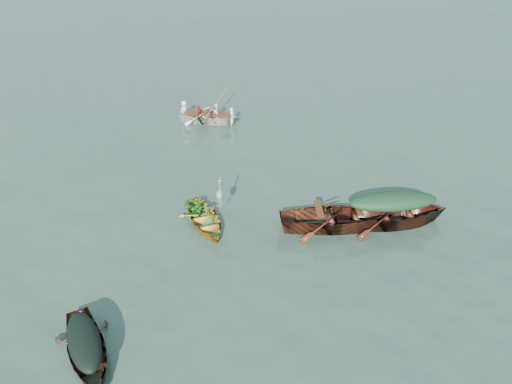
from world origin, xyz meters
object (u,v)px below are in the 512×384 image
at_px(dark_covered_boat, 89,358).
at_px(open_wooden_boat, 336,227).
at_px(green_tarp_boat, 389,224).
at_px(rowed_boat, 209,122).
at_px(yellow_dinghy, 205,225).
at_px(heron, 220,198).

height_order(dark_covered_boat, open_wooden_boat, open_wooden_boat).
distance_m(green_tarp_boat, rowed_boat, 9.53).
bearing_deg(rowed_boat, yellow_dinghy, -165.21).
height_order(green_tarp_boat, rowed_boat, green_tarp_boat).
bearing_deg(heron, dark_covered_boat, -141.80).
height_order(yellow_dinghy, open_wooden_boat, open_wooden_boat).
height_order(dark_covered_boat, green_tarp_boat, green_tarp_boat).
xyz_separation_m(yellow_dinghy, dark_covered_boat, (-2.13, -4.99, 0.00)).
height_order(rowed_boat, heron, heron).
xyz_separation_m(yellow_dinghy, green_tarp_boat, (5.72, 0.18, 0.00)).
distance_m(green_tarp_boat, open_wooden_boat, 1.67).
relative_size(open_wooden_boat, heron, 5.30).
bearing_deg(yellow_dinghy, dark_covered_boat, -138.62).
relative_size(dark_covered_boat, open_wooden_boat, 0.69).
distance_m(dark_covered_boat, heron, 5.94).
bearing_deg(rowed_boat, dark_covered_boat, -177.05).
bearing_deg(heron, open_wooden_boat, -30.43).
relative_size(yellow_dinghy, rowed_boat, 0.78).
relative_size(green_tarp_boat, heron, 5.35).
xyz_separation_m(green_tarp_boat, heron, (-5.25, 0.10, 0.84)).
distance_m(rowed_boat, heron, 7.15).
relative_size(green_tarp_boat, open_wooden_boat, 1.01).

